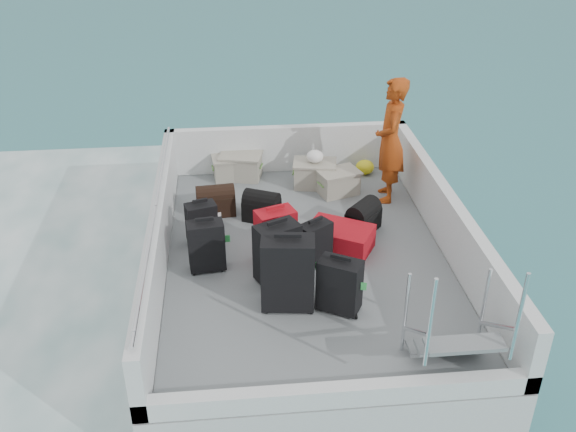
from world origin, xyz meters
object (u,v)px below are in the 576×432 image
suitcase_1 (206,247)px  suitcase_2 (202,224)px  suitcase_5 (276,234)px  suitcase_8 (340,238)px  suitcase_6 (340,286)px  crate_3 (338,183)px  passenger (390,141)px  crate_2 (315,175)px  suitcase_4 (277,253)px  crate_1 (241,167)px  suitcase_3 (288,274)px  suitcase_7 (315,244)px  crate_0 (232,168)px

suitcase_1 → suitcase_2: suitcase_1 is taller
suitcase_5 → suitcase_8: bearing=-11.9°
suitcase_6 → suitcase_8: (0.21, 1.20, -0.15)m
crate_3 → passenger: bearing=-17.1°
suitcase_8 → crate_3: (0.23, 1.46, 0.01)m
suitcase_1 → suitcase_2: (-0.07, 0.61, -0.04)m
suitcase_1 → passenger: bearing=25.0°
suitcase_1 → suitcase_5: 0.83m
suitcase_1 → crate_2: 2.54m
suitcase_4 → crate_1: size_ratio=1.24×
suitcase_6 → passenger: passenger is taller
suitcase_1 → suitcase_3: 1.18m
suitcase_2 → suitcase_1: bearing=-99.8°
suitcase_6 → suitcase_7: size_ratio=1.13×
suitcase_2 → suitcase_4: size_ratio=0.75×
suitcase_5 → suitcase_7: 0.48m
suitcase_4 → suitcase_6: 0.86m
suitcase_6 → crate_3: (0.44, 2.66, -0.14)m
crate_2 → suitcase_7: bearing=-97.7°
suitcase_7 → suitcase_4: bearing=177.6°
suitcase_3 → suitcase_8: (0.74, 1.09, -0.27)m
suitcase_3 → suitcase_8: size_ratio=1.09×
suitcase_3 → suitcase_4: (-0.07, 0.50, -0.06)m
suitcase_1 → suitcase_4: bearing=-27.3°
passenger → suitcase_6: bearing=-12.8°
suitcase_1 → suitcase_7: 1.26m
crate_0 → crate_3: crate_3 is taller
suitcase_1 → suitcase_7: size_ratio=1.15×
suitcase_8 → crate_0: bearing=61.0°
crate_3 → suitcase_7: bearing=-108.1°
suitcase_5 → crate_3: suitcase_5 is taller
suitcase_2 → crate_1: size_ratio=0.93×
suitcase_1 → crate_0: size_ratio=1.19×
suitcase_5 → crate_3: (1.02, 1.57, -0.15)m
suitcase_1 → suitcase_7: suitcase_1 is taller
suitcase_2 → suitcase_4: suitcase_4 is taller
crate_2 → crate_1: bearing=160.4°
suitcase_1 → crate_2: (1.53, 2.03, -0.14)m
suitcase_3 → suitcase_8: bearing=62.4°
suitcase_1 → suitcase_2: size_ratio=1.16×
suitcase_4 → suitcase_3: bearing=-107.9°
suitcase_5 → crate_1: suitcase_5 is taller
suitcase_3 → suitcase_4: size_ratio=1.17×
crate_0 → crate_3: 1.63m
suitcase_3 → crate_1: size_ratio=1.45×
suitcase_3 → suitcase_4: suitcase_3 is taller
suitcase_5 → suitcase_1: bearing=173.1°
suitcase_2 → crate_1: (0.54, 1.79, -0.09)m
crate_0 → crate_1: (0.14, 0.00, 0.02)m
crate_2 → suitcase_3: bearing=-103.3°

